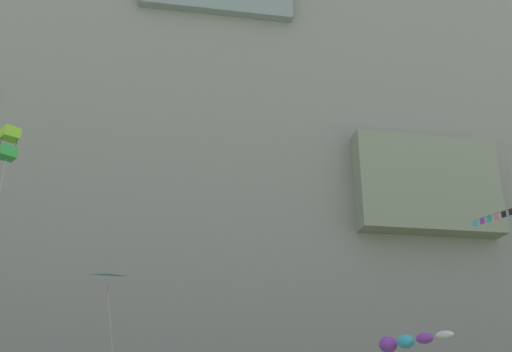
% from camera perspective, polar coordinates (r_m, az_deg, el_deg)
% --- Properties ---
extents(cliff_face, '(180.00, 23.56, 76.65)m').
position_cam_1_polar(cliff_face, '(66.06, -4.86, 10.44)').
color(cliff_face, gray).
rests_on(cliff_face, ground).
extents(kite_box_mid_left, '(1.65, 4.61, 16.21)m').
position_cam_1_polar(kite_box_mid_left, '(31.73, -22.93, 2.89)').
color(kite_box_mid_left, '#8CCC33').
rests_on(kite_box_mid_left, ground).
extents(kite_windsock_low_left, '(2.67, 5.36, 6.89)m').
position_cam_1_polar(kite_windsock_low_left, '(33.54, 14.21, -15.35)').
color(kite_windsock_low_left, purple).
rests_on(kite_windsock_low_left, ground).
extents(kite_delta_high_right, '(2.74, 3.88, 10.07)m').
position_cam_1_polar(kite_delta_high_right, '(35.95, -14.19, -10.31)').
color(kite_delta_high_right, '#38B2D1').
rests_on(kite_delta_high_right, ground).
extents(kite_banner_upper_mid, '(1.49, 7.05, 15.61)m').
position_cam_1_polar(kite_banner_upper_mid, '(42.85, 22.79, -4.64)').
color(kite_banner_upper_mid, black).
rests_on(kite_banner_upper_mid, ground).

